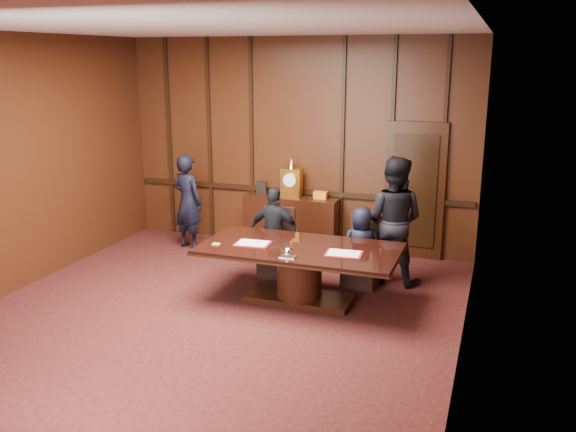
# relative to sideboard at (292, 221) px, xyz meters

# --- Properties ---
(room) EXTENTS (7.00, 7.04, 3.50)m
(room) POSITION_rel_sideboard_xyz_m (0.07, -3.12, 1.24)
(room) COLOR black
(room) RESTS_ON ground
(sideboard) EXTENTS (1.60, 0.45, 1.54)m
(sideboard) POSITION_rel_sideboard_xyz_m (0.00, 0.00, 0.00)
(sideboard) COLOR black
(sideboard) RESTS_ON ground
(conference_table) EXTENTS (2.62, 1.32, 0.76)m
(conference_table) POSITION_rel_sideboard_xyz_m (0.86, -2.16, 0.02)
(conference_table) COLOR black
(conference_table) RESTS_ON ground
(folder_left) EXTENTS (0.48, 0.36, 0.02)m
(folder_left) POSITION_rel_sideboard_xyz_m (0.24, -2.26, 0.28)
(folder_left) COLOR maroon
(folder_left) RESTS_ON conference_table
(folder_right) EXTENTS (0.48, 0.36, 0.02)m
(folder_right) POSITION_rel_sideboard_xyz_m (1.49, -2.27, 0.28)
(folder_right) COLOR maroon
(folder_right) RESTS_ON conference_table
(inkstand) EXTENTS (0.20, 0.14, 0.12)m
(inkstand) POSITION_rel_sideboard_xyz_m (0.86, -2.61, 0.33)
(inkstand) COLOR white
(inkstand) RESTS_ON conference_table
(notepad) EXTENTS (0.10, 0.08, 0.01)m
(notepad) POSITION_rel_sideboard_xyz_m (-0.21, -2.45, 0.28)
(notepad) COLOR tan
(notepad) RESTS_ON conference_table
(chair_left) EXTENTS (0.53, 0.53, 0.99)m
(chair_left) POSITION_rel_sideboard_xyz_m (0.21, -1.28, -0.19)
(chair_left) COLOR black
(chair_left) RESTS_ON ground
(chair_right) EXTENTS (0.52, 0.52, 0.99)m
(chair_right) POSITION_rel_sideboard_xyz_m (1.51, -1.28, -0.19)
(chair_right) COLOR black
(chair_right) RESTS_ON ground
(signatory_left) EXTENTS (0.79, 0.34, 1.34)m
(signatory_left) POSITION_rel_sideboard_xyz_m (0.21, -1.36, 0.19)
(signatory_left) COLOR black
(signatory_left) RESTS_ON ground
(signatory_right) EXTENTS (0.65, 0.52, 1.16)m
(signatory_right) POSITION_rel_sideboard_xyz_m (1.51, -1.36, 0.09)
(signatory_right) COLOR black
(signatory_right) RESTS_ON ground
(witness_left) EXTENTS (0.67, 0.54, 1.60)m
(witness_left) POSITION_rel_sideboard_xyz_m (-1.66, -0.55, 0.32)
(witness_left) COLOR black
(witness_left) RESTS_ON ground
(witness_right) EXTENTS (0.97, 0.80, 1.84)m
(witness_right) POSITION_rel_sideboard_xyz_m (1.88, -1.01, 0.43)
(witness_right) COLOR black
(witness_right) RESTS_ON ground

